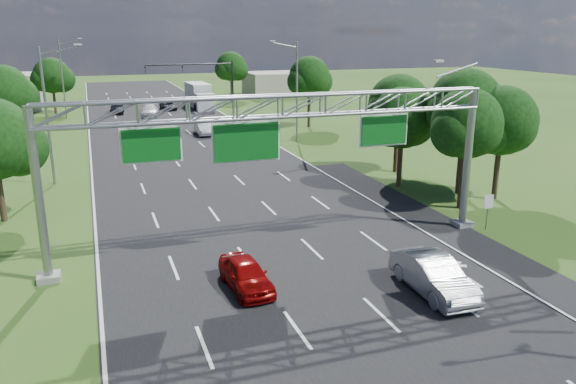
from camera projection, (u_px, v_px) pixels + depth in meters
name	position (u px, v px, depth m)	size (l,w,h in m)	color
ground	(207.00, 172.00, 45.61)	(220.00, 220.00, 0.00)	#2C4F17
road	(207.00, 172.00, 45.61)	(18.00, 180.00, 0.02)	black
road_flare	(424.00, 218.00, 34.37)	(3.00, 30.00, 0.02)	black
sign_gantry	(282.00, 119.00, 27.49)	(23.50, 1.00, 9.56)	gray
regulatory_sign	(488.00, 205.00, 31.92)	(0.60, 0.08, 2.10)	gray
traffic_signal	(208.00, 75.00, 78.29)	(12.21, 0.24, 7.00)	black
streetlight_l_near	(49.00, 109.00, 40.45)	(2.97, 0.22, 10.16)	gray
streetlight_l_far	(64.00, 75.00, 72.17)	(2.97, 0.22, 10.16)	gray
streetlight_r_mid	(295.00, 87.00, 56.74)	(2.97, 0.22, 10.16)	gray
tree_cluster_right	(445.00, 116.00, 39.07)	(9.91, 14.60, 8.68)	#2D2116
tree_verge_lb	(5.00, 93.00, 52.64)	(5.76, 4.80, 8.06)	#2D2116
tree_verge_lc	(52.00, 77.00, 76.38)	(5.76, 4.80, 7.62)	#2D2116
tree_verge_rd	(310.00, 79.00, 65.54)	(5.76, 4.80, 8.28)	#2D2116
tree_verge_re	(231.00, 68.00, 92.21)	(5.76, 4.80, 7.84)	#2D2116
building_right	(281.00, 84.00, 99.86)	(12.00, 9.00, 4.00)	#ACA390
red_coupe	(246.00, 274.00, 24.74)	(1.63, 4.05, 1.38)	#8D0706
silver_sedan	(433.00, 275.00, 24.34)	(1.74, 5.00, 1.65)	#A5ABB0
car_queue_a	(150.00, 111.00, 75.34)	(2.04, 5.02, 1.46)	white
car_queue_b	(168.00, 106.00, 81.42)	(1.95, 4.22, 1.17)	black
car_queue_c	(117.00, 108.00, 77.75)	(1.84, 4.57, 1.56)	black
car_queue_d	(204.00, 128.00, 61.87)	(1.62, 4.65, 1.53)	silver
box_truck	(199.00, 96.00, 83.39)	(2.91, 9.42, 3.54)	silver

